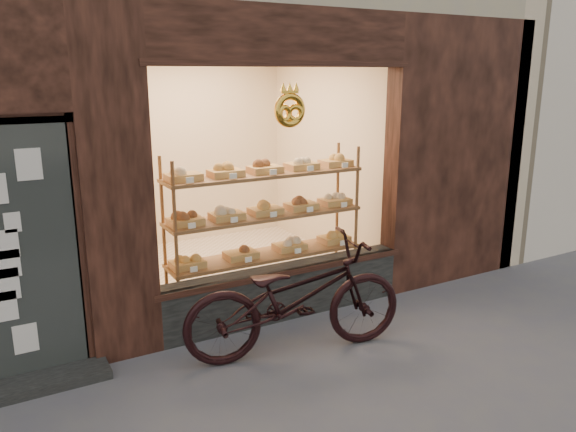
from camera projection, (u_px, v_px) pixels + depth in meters
display_shelf at (266, 226)px, 6.08m from camera, size 2.20×0.45×1.70m
bicycle at (295, 298)px, 5.03m from camera, size 2.14×1.08×1.07m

